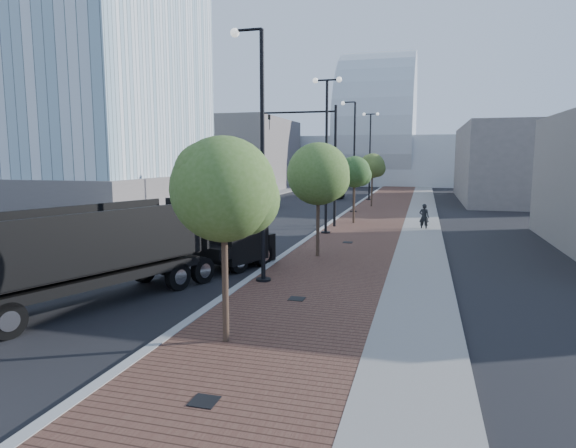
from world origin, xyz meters
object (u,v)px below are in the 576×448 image
(white_sedan, at_px, (164,243))
(dump_truck, at_px, (170,249))
(pedestrian, at_px, (424,217))
(dark_car_mid, at_px, (264,201))

(white_sedan, bearing_deg, dump_truck, -42.30)
(dump_truck, relative_size, white_sedan, 3.16)
(dump_truck, relative_size, pedestrian, 7.70)
(dump_truck, distance_m, white_sedan, 4.90)
(dark_car_mid, bearing_deg, pedestrian, -43.81)
(white_sedan, distance_m, pedestrian, 16.91)
(white_sedan, xyz_separation_m, dark_car_mid, (-2.57, 22.74, -0.09))
(white_sedan, xyz_separation_m, pedestrian, (11.66, 12.25, 0.17))
(white_sedan, distance_m, dark_car_mid, 22.88)
(dump_truck, bearing_deg, dark_car_mid, 121.25)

